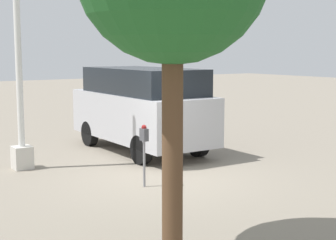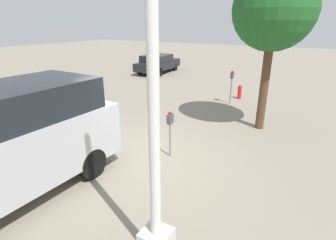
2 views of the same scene
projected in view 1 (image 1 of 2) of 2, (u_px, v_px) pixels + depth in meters
name	position (u px, v px, depth m)	size (l,w,h in m)	color
ground_plane	(163.00, 180.00, 11.36)	(80.00, 80.00, 0.00)	gray
parking_meter_near	(144.00, 141.00, 10.65)	(0.20, 0.11, 1.31)	gray
lamp_post	(20.00, 98.00, 12.21)	(0.44, 0.44, 5.48)	beige
parked_van	(141.00, 107.00, 14.49)	(5.01, 2.11, 2.35)	#B2B2B7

